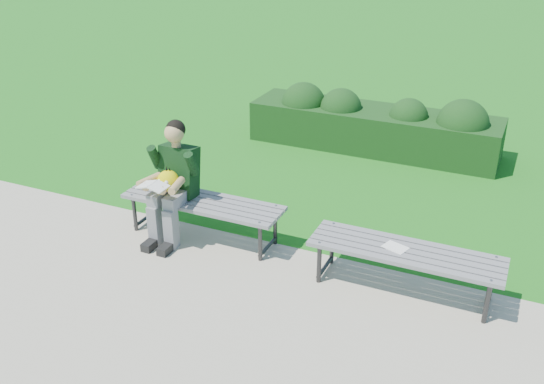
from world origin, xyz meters
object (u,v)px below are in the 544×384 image
(bench_right, at_px, (405,255))
(seated_boy, at_px, (173,178))
(bench_left, at_px, (203,205))
(hedge, at_px, (376,124))
(paper_sheet, at_px, (395,247))

(bench_right, relative_size, seated_boy, 1.37)
(bench_left, distance_m, bench_right, 2.25)
(hedge, xyz_separation_m, seated_boy, (-1.28, -3.53, 0.32))
(hedge, bearing_deg, bench_left, -106.01)
(bench_right, xyz_separation_m, paper_sheet, (-0.10, -0.00, 0.06))
(bench_left, relative_size, seated_boy, 1.37)
(bench_right, relative_size, paper_sheet, 6.94)
(seated_boy, relative_size, paper_sheet, 5.07)
(seated_boy, bearing_deg, bench_right, -0.71)
(seated_boy, height_order, paper_sheet, seated_boy)
(bench_left, xyz_separation_m, paper_sheet, (2.15, -0.13, 0.06))
(seated_boy, bearing_deg, hedge, 69.98)
(hedge, xyz_separation_m, paper_sheet, (1.17, -3.56, 0.08))
(hedge, distance_m, bench_right, 3.78)
(bench_left, height_order, seated_boy, seated_boy)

